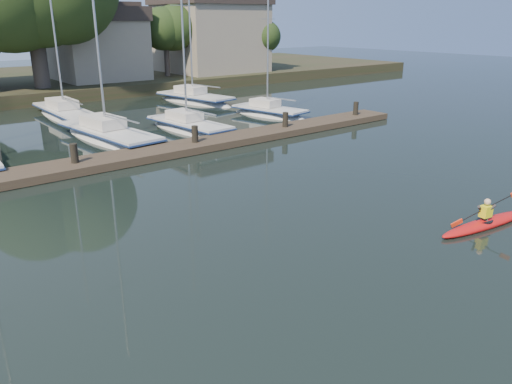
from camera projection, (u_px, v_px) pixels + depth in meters
ground at (386, 273)px, 12.81m from camera, size 160.00×160.00×0.00m
kayak at (486, 222)px, 15.64m from camera, size 4.17×1.14×1.32m
dock at (140, 155)px, 23.08m from camera, size 34.00×2.00×1.80m
sailboat_2 at (110, 144)px, 26.85m from camera, size 3.09×9.42×15.31m
sailboat_3 at (189, 134)px, 29.15m from camera, size 2.55×7.54×11.94m
sailboat_4 at (269, 118)px, 33.67m from camera, size 3.11×6.60×10.80m
sailboat_6 at (67, 121)px, 32.88m from camera, size 2.16×9.83×15.60m
sailboat_7 at (195, 105)px, 38.96m from camera, size 3.59×8.50×13.29m
shore at (16, 55)px, 42.45m from camera, size 90.00×25.25×12.75m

